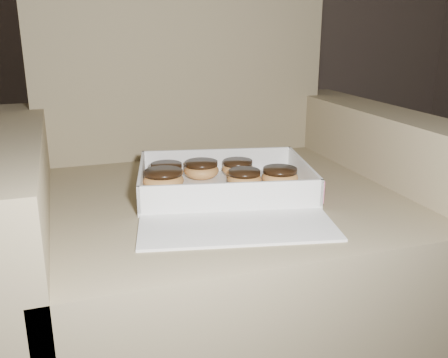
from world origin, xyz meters
The scene contains 11 objects.
armchair centered at (0.10, 0.76, 0.32)m, with size 0.97×0.82×1.01m.
bakery_box centered at (0.10, 0.65, 0.46)m, with size 0.43×0.48×0.06m.
donut_a centered at (0.23, 0.66, 0.48)m, with size 0.08×0.08×0.04m.
donut_b centered at (0.15, 0.67, 0.48)m, with size 0.07×0.07×0.04m.
donut_c centered at (0.08, 0.76, 0.48)m, with size 0.08×0.08×0.04m.
donut_d centered at (-0.02, 0.71, 0.48)m, with size 0.09×0.09×0.04m.
donut_e centered at (0.16, 0.76, 0.48)m, with size 0.07×0.07×0.04m.
donut_f centered at (0.00, 0.78, 0.48)m, with size 0.08×0.08×0.04m.
crumb_a centered at (0.21, 0.64, 0.46)m, with size 0.01×0.01×0.00m, color black.
crumb_b centered at (0.21, 0.58, 0.46)m, with size 0.01×0.01×0.00m, color black.
crumb_c centered at (0.03, 0.64, 0.46)m, with size 0.01×0.01×0.00m, color black.
Camera 1 is at (-0.22, -0.29, 0.80)m, focal length 40.00 mm.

